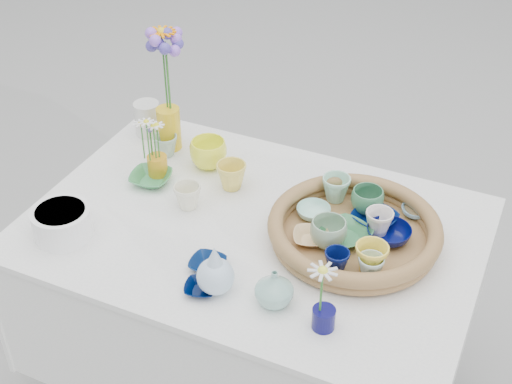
% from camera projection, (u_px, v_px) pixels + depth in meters
% --- Properties ---
extents(wicker_tray, '(0.47, 0.47, 0.08)m').
position_uv_depth(wicker_tray, '(354.00, 231.00, 1.93)').
color(wicker_tray, brown).
rests_on(wicker_tray, display_table).
extents(tray_ceramic_0, '(0.15, 0.15, 0.03)m').
position_uv_depth(tray_ceramic_0, '(375.00, 218.00, 1.99)').
color(tray_ceramic_0, '#051549').
rests_on(tray_ceramic_0, wicker_tray).
extents(tray_ceramic_1, '(0.14, 0.14, 0.04)m').
position_uv_depth(tray_ceramic_1, '(389.00, 234.00, 1.93)').
color(tray_ceramic_1, '#040A4A').
rests_on(tray_ceramic_1, wicker_tray).
extents(tray_ceramic_2, '(0.09, 0.09, 0.08)m').
position_uv_depth(tray_ceramic_2, '(371.00, 259.00, 1.81)').
color(tray_ceramic_2, '#FFDD48').
rests_on(tray_ceramic_2, wicker_tray).
extents(tray_ceramic_3, '(0.17, 0.17, 0.03)m').
position_uv_depth(tray_ceramic_3, '(346.00, 234.00, 1.93)').
color(tray_ceramic_3, '#377C4B').
rests_on(tray_ceramic_3, wicker_tray).
extents(tray_ceramic_4, '(0.11, 0.11, 0.08)m').
position_uv_depth(tray_ceramic_4, '(328.00, 233.00, 1.90)').
color(tray_ceramic_4, '#8CAE91').
rests_on(tray_ceramic_4, wicker_tray).
extents(tray_ceramic_5, '(0.12, 0.12, 0.03)m').
position_uv_depth(tray_ceramic_5, '(314.00, 212.00, 2.01)').
color(tray_ceramic_5, '#A2DAC8').
rests_on(tray_ceramic_5, wicker_tray).
extents(tray_ceramic_6, '(0.10, 0.10, 0.08)m').
position_uv_depth(tray_ceramic_6, '(336.00, 189.00, 2.06)').
color(tray_ceramic_6, '#A0DABC').
rests_on(tray_ceramic_6, wicker_tray).
extents(tray_ceramic_7, '(0.10, 0.10, 0.07)m').
position_uv_depth(tray_ceramic_7, '(379.00, 223.00, 1.94)').
color(tray_ceramic_7, white).
rests_on(tray_ceramic_7, wicker_tray).
extents(tray_ceramic_8, '(0.09, 0.09, 0.03)m').
position_uv_depth(tray_ceramic_8, '(415.00, 211.00, 2.02)').
color(tray_ceramic_8, '#8DCDFC').
rests_on(tray_ceramic_8, wicker_tray).
extents(tray_ceramic_9, '(0.08, 0.08, 0.06)m').
position_uv_depth(tray_ceramic_9, '(337.00, 261.00, 1.82)').
color(tray_ceramic_9, '#07124B').
rests_on(tray_ceramic_9, wicker_tray).
extents(tray_ceramic_10, '(0.13, 0.13, 0.02)m').
position_uv_depth(tray_ceramic_10, '(311.00, 237.00, 1.92)').
color(tray_ceramic_10, '#DBB37B').
rests_on(tray_ceramic_10, wicker_tray).
extents(tray_ceramic_11, '(0.07, 0.07, 0.06)m').
position_uv_depth(tray_ceramic_11, '(371.00, 267.00, 1.80)').
color(tray_ceramic_11, '#A7C7C1').
rests_on(tray_ceramic_11, wicker_tray).
extents(tray_ceramic_12, '(0.12, 0.12, 0.07)m').
position_uv_depth(tray_ceramic_12, '(367.00, 201.00, 2.02)').
color(tray_ceramic_12, '#3F8057').
rests_on(tray_ceramic_12, wicker_tray).
extents(loose_ceramic_0, '(0.12, 0.12, 0.09)m').
position_uv_depth(loose_ceramic_0, '(208.00, 154.00, 2.23)').
color(loose_ceramic_0, '#F9FF32').
rests_on(loose_ceramic_0, display_table).
extents(loose_ceramic_1, '(0.12, 0.12, 0.08)m').
position_uv_depth(loose_ceramic_1, '(231.00, 176.00, 2.14)').
color(loose_ceramic_1, '#E7D052').
rests_on(loose_ceramic_1, display_table).
extents(loose_ceramic_2, '(0.15, 0.15, 0.03)m').
position_uv_depth(loose_ceramic_2, '(151.00, 178.00, 2.18)').
color(loose_ceramic_2, '#3D9356').
rests_on(loose_ceramic_2, display_table).
extents(loose_ceramic_3, '(0.11, 0.11, 0.07)m').
position_uv_depth(loose_ceramic_3, '(187.00, 197.00, 2.06)').
color(loose_ceramic_3, '#ECE9C8').
rests_on(loose_ceramic_3, display_table).
extents(loose_ceramic_4, '(0.10, 0.10, 0.02)m').
position_uv_depth(loose_ceramic_4, '(208.00, 264.00, 1.86)').
color(loose_ceramic_4, '#061D4B').
rests_on(loose_ceramic_4, display_table).
extents(loose_ceramic_5, '(0.09, 0.09, 0.07)m').
position_uv_depth(loose_ceramic_5, '(166.00, 145.00, 2.29)').
color(loose_ceramic_5, '#95B6A8').
rests_on(loose_ceramic_5, display_table).
extents(loose_ceramic_6, '(0.10, 0.10, 0.02)m').
position_uv_depth(loose_ceramic_6, '(201.00, 288.00, 1.79)').
color(loose_ceramic_6, '#000D34').
rests_on(loose_ceramic_6, display_table).
extents(fluted_bowl, '(0.18, 0.18, 0.09)m').
position_uv_depth(fluted_bowl, '(62.00, 223.00, 1.96)').
color(fluted_bowl, white).
rests_on(fluted_bowl, display_table).
extents(bud_vase_paleblue, '(0.10, 0.10, 0.15)m').
position_uv_depth(bud_vase_paleblue, '(215.00, 269.00, 1.76)').
color(bud_vase_paleblue, silver).
rests_on(bud_vase_paleblue, display_table).
extents(bud_vase_seafoam, '(0.11, 0.11, 0.10)m').
position_uv_depth(bud_vase_seafoam, '(274.00, 288.00, 1.74)').
color(bud_vase_seafoam, '#87B8AC').
rests_on(bud_vase_seafoam, display_table).
extents(bud_vase_cobalt, '(0.07, 0.07, 0.06)m').
position_uv_depth(bud_vase_cobalt, '(324.00, 318.00, 1.68)').
color(bud_vase_cobalt, '#0C0B4B').
rests_on(bud_vase_cobalt, display_table).
extents(single_daisy, '(0.10, 0.10, 0.14)m').
position_uv_depth(single_daisy, '(321.00, 291.00, 1.63)').
color(single_daisy, silver).
rests_on(single_daisy, bud_vase_cobalt).
extents(tall_vase_yellow, '(0.10, 0.10, 0.14)m').
position_uv_depth(tall_vase_yellow, '(169.00, 128.00, 2.31)').
color(tall_vase_yellow, yellow).
rests_on(tall_vase_yellow, display_table).
extents(gerbera, '(0.13, 0.13, 0.28)m').
position_uv_depth(gerbera, '(165.00, 71.00, 2.20)').
color(gerbera, '#FF8800').
rests_on(gerbera, tall_vase_yellow).
extents(hydrangea, '(0.11, 0.11, 0.32)m').
position_uv_depth(hydrangea, '(168.00, 76.00, 2.20)').
color(hydrangea, '#4C3FA6').
rests_on(hydrangea, tall_vase_yellow).
extents(white_pitcher, '(0.12, 0.09, 0.11)m').
position_uv_depth(white_pitcher, '(147.00, 119.00, 2.39)').
color(white_pitcher, silver).
rests_on(white_pitcher, display_table).
extents(daisy_cup, '(0.07, 0.07, 0.07)m').
position_uv_depth(daisy_cup, '(158.00, 166.00, 2.20)').
color(daisy_cup, orange).
rests_on(daisy_cup, display_table).
extents(daisy_posy, '(0.10, 0.10, 0.15)m').
position_uv_depth(daisy_posy, '(151.00, 137.00, 2.13)').
color(daisy_posy, white).
rests_on(daisy_posy, daisy_cup).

